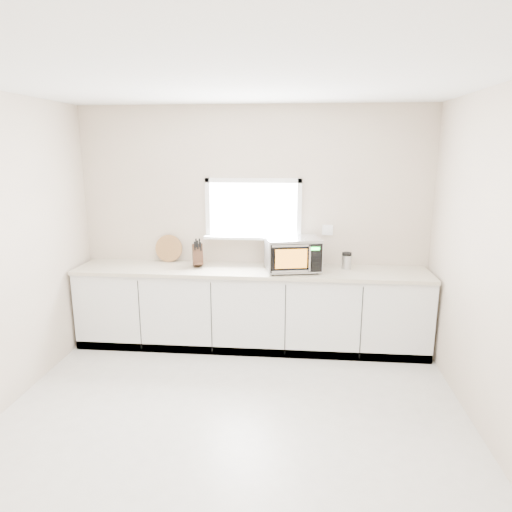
# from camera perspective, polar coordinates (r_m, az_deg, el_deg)

# --- Properties ---
(ground) EXTENTS (4.00, 4.00, 0.00)m
(ground) POSITION_cam_1_polar(r_m,az_deg,el_deg) (3.92, -3.42, -21.33)
(ground) COLOR beige
(ground) RESTS_ON ground
(back_wall) EXTENTS (4.00, 0.17, 2.70)m
(back_wall) POSITION_cam_1_polar(r_m,az_deg,el_deg) (5.28, -0.32, 3.89)
(back_wall) COLOR beige
(back_wall) RESTS_ON ground
(cabinets) EXTENTS (3.92, 0.60, 0.88)m
(cabinets) POSITION_cam_1_polar(r_m,az_deg,el_deg) (5.23, -0.64, -6.68)
(cabinets) COLOR silver
(cabinets) RESTS_ON ground
(countertop) EXTENTS (3.92, 0.64, 0.04)m
(countertop) POSITION_cam_1_polar(r_m,az_deg,el_deg) (5.08, -0.66, -1.84)
(countertop) COLOR beige
(countertop) RESTS_ON cabinets
(microwave) EXTENTS (0.65, 0.55, 0.37)m
(microwave) POSITION_cam_1_polar(r_m,az_deg,el_deg) (4.97, 4.60, 0.32)
(microwave) COLOR black
(microwave) RESTS_ON countertop
(knife_block) EXTENTS (0.17, 0.25, 0.33)m
(knife_block) POSITION_cam_1_polar(r_m,az_deg,el_deg) (5.19, -7.32, 0.23)
(knife_block) COLOR #442818
(knife_block) RESTS_ON countertop
(cutting_board) EXTENTS (0.32, 0.08, 0.32)m
(cutting_board) POSITION_cam_1_polar(r_m,az_deg,el_deg) (5.47, -10.85, 0.95)
(cutting_board) COLOR #A77540
(cutting_board) RESTS_ON countertop
(coffee_grinder) EXTENTS (0.12, 0.12, 0.19)m
(coffee_grinder) POSITION_cam_1_polar(r_m,az_deg,el_deg) (5.16, 11.25, -0.56)
(coffee_grinder) COLOR #AFB1B6
(coffee_grinder) RESTS_ON countertop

